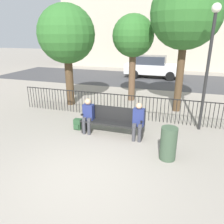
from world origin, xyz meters
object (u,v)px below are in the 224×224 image
at_px(park_bench, 113,120).
at_px(tree_1, 133,37).
at_px(backpack, 78,124).
at_px(lamp_post, 210,52).
at_px(tree_0, 66,35).
at_px(trash_bin, 168,144).
at_px(parked_car_0, 152,66).
at_px(seated_person_0, 88,114).
at_px(tree_2, 186,14).
at_px(seated_person_1, 138,120).

xyz_separation_m(park_bench, tree_1, (-0.33, 4.09, 2.51)).
xyz_separation_m(park_bench, backpack, (-1.28, -0.02, -0.32)).
distance_m(tree_1, lamp_post, 4.18).
xyz_separation_m(tree_0, trash_bin, (4.76, -3.54, -2.66)).
height_order(park_bench, tree_1, tree_1).
bearing_deg(trash_bin, lamp_post, 68.76).
height_order(parked_car_0, trash_bin, parked_car_0).
relative_size(seated_person_0, backpack, 3.14).
xyz_separation_m(park_bench, seated_person_0, (-0.82, -0.13, 0.16)).
bearing_deg(tree_2, park_bench, -121.78).
bearing_deg(tree_2, trash_bin, -90.76).
bearing_deg(tree_1, park_bench, -85.43).
height_order(tree_0, tree_1, tree_0).
xyz_separation_m(tree_0, parked_car_0, (2.69, 7.94, -2.27)).
distance_m(park_bench, tree_1, 4.81).
xyz_separation_m(tree_1, trash_bin, (2.19, -5.12, -2.56)).
bearing_deg(seated_person_0, trash_bin, -18.47).
xyz_separation_m(tree_1, tree_2, (2.24, -0.99, 0.86)).
bearing_deg(trash_bin, tree_1, 113.16).
distance_m(seated_person_0, tree_0, 4.17).
distance_m(tree_0, trash_bin, 6.50).
height_order(park_bench, tree_0, tree_0).
relative_size(tree_0, trash_bin, 4.86).
bearing_deg(trash_bin, park_bench, 151.07).
bearing_deg(lamp_post, tree_1, 137.97).
height_order(seated_person_0, trash_bin, seated_person_0).
bearing_deg(tree_2, parked_car_0, 106.12).
distance_m(backpack, tree_2, 5.79).
height_order(tree_1, tree_2, tree_2).
bearing_deg(tree_1, seated_person_1, -74.16).
bearing_deg(tree_1, backpack, -103.02).
height_order(tree_2, trash_bin, tree_2).
xyz_separation_m(tree_0, lamp_post, (5.67, -1.22, -0.49)).
bearing_deg(park_bench, backpack, -178.92).
relative_size(park_bench, tree_2, 0.40).
bearing_deg(backpack, tree_1, 76.98).
bearing_deg(seated_person_0, lamp_post, 21.77).
relative_size(seated_person_0, parked_car_0, 0.28).
bearing_deg(seated_person_0, seated_person_1, 0.03).
distance_m(seated_person_0, tree_1, 4.86).
bearing_deg(seated_person_1, lamp_post, 37.04).
height_order(seated_person_0, lamp_post, lamp_post).
bearing_deg(trash_bin, tree_2, 89.24).
xyz_separation_m(seated_person_1, trash_bin, (0.99, -0.90, -0.21)).
relative_size(seated_person_1, parked_car_0, 0.28).
distance_m(seated_person_1, tree_0, 5.22).
relative_size(seated_person_0, tree_2, 0.22).
xyz_separation_m(backpack, parked_car_0, (1.07, 10.48, 0.66)).
bearing_deg(parked_car_0, park_bench, -88.85).
bearing_deg(tree_1, tree_0, -148.60).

